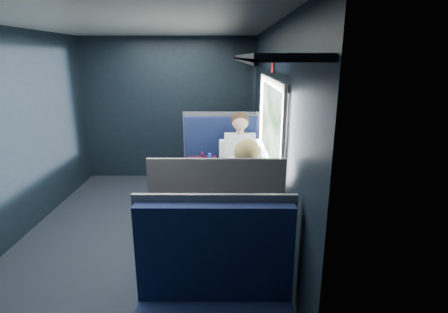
{
  "coord_description": "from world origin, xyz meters",
  "views": [
    {
      "loc": [
        0.92,
        -3.61,
        1.98
      ],
      "look_at": [
        0.9,
        0.0,
        0.95
      ],
      "focal_mm": 28.0,
      "sensor_mm": 36.0,
      "label": 1
    }
  ],
  "objects_px": {
    "man": "(240,159)",
    "woman": "(246,202)",
    "seat_row_front": "(222,158)",
    "bottle_small": "(262,161)",
    "laptop": "(265,166)",
    "table": "(236,182)",
    "seat_bay_far": "(218,242)",
    "cup": "(257,162)",
    "seat_bay_near": "(220,176)"
  },
  "relations": [
    {
      "from": "man",
      "to": "laptop",
      "type": "height_order",
      "value": "man"
    },
    {
      "from": "seat_bay_near",
      "to": "woman",
      "type": "xyz_separation_m",
      "value": [
        0.26,
        -1.57,
        0.3
      ]
    },
    {
      "from": "table",
      "to": "man",
      "type": "relative_size",
      "value": 0.76
    },
    {
      "from": "man",
      "to": "bottle_small",
      "type": "height_order",
      "value": "man"
    },
    {
      "from": "man",
      "to": "laptop",
      "type": "bearing_deg",
      "value": -65.12
    },
    {
      "from": "seat_bay_far",
      "to": "laptop",
      "type": "xyz_separation_m",
      "value": [
        0.51,
        1.01,
        0.39
      ]
    },
    {
      "from": "laptop",
      "to": "seat_row_front",
      "type": "bearing_deg",
      "value": 107.12
    },
    {
      "from": "seat_row_front",
      "to": "woman",
      "type": "xyz_separation_m",
      "value": [
        0.25,
        -2.5,
        0.32
      ]
    },
    {
      "from": "woman",
      "to": "laptop",
      "type": "height_order",
      "value": "woman"
    },
    {
      "from": "table",
      "to": "seat_row_front",
      "type": "xyz_separation_m",
      "value": [
        -0.18,
        1.8,
        -0.25
      ]
    },
    {
      "from": "table",
      "to": "seat_bay_far",
      "type": "height_order",
      "value": "seat_bay_far"
    },
    {
      "from": "woman",
      "to": "laptop",
      "type": "relative_size",
      "value": 3.96
    },
    {
      "from": "seat_bay_near",
      "to": "seat_row_front",
      "type": "distance_m",
      "value": 0.93
    },
    {
      "from": "man",
      "to": "laptop",
      "type": "relative_size",
      "value": 3.96
    },
    {
      "from": "seat_row_front",
      "to": "bottle_small",
      "type": "distance_m",
      "value": 1.71
    },
    {
      "from": "seat_bay_near",
      "to": "man",
      "type": "xyz_separation_m",
      "value": [
        0.26,
        -0.17,
        0.29
      ]
    },
    {
      "from": "seat_bay_far",
      "to": "bottle_small",
      "type": "distance_m",
      "value": 1.26
    },
    {
      "from": "seat_bay_far",
      "to": "man",
      "type": "bearing_deg",
      "value": 80.97
    },
    {
      "from": "seat_row_front",
      "to": "laptop",
      "type": "relative_size",
      "value": 3.48
    },
    {
      "from": "seat_bay_far",
      "to": "seat_row_front",
      "type": "height_order",
      "value": "seat_bay_far"
    },
    {
      "from": "man",
      "to": "seat_bay_far",
      "type": "bearing_deg",
      "value": -99.03
    },
    {
      "from": "seat_bay_far",
      "to": "woman",
      "type": "distance_m",
      "value": 0.43
    },
    {
      "from": "cup",
      "to": "woman",
      "type": "bearing_deg",
      "value": -100.38
    },
    {
      "from": "seat_bay_far",
      "to": "bottle_small",
      "type": "relative_size",
      "value": 5.69
    },
    {
      "from": "seat_bay_near",
      "to": "cup",
      "type": "xyz_separation_m",
      "value": [
        0.45,
        -0.54,
        0.36
      ]
    },
    {
      "from": "table",
      "to": "man",
      "type": "xyz_separation_m",
      "value": [
        0.07,
        0.7,
        0.06
      ]
    },
    {
      "from": "woman",
      "to": "bottle_small",
      "type": "height_order",
      "value": "woman"
    },
    {
      "from": "seat_bay_far",
      "to": "cup",
      "type": "height_order",
      "value": "seat_bay_far"
    },
    {
      "from": "seat_bay_far",
      "to": "laptop",
      "type": "bearing_deg",
      "value": 63.09
    },
    {
      "from": "bottle_small",
      "to": "seat_row_front",
      "type": "bearing_deg",
      "value": 106.84
    },
    {
      "from": "seat_row_front",
      "to": "bottle_small",
      "type": "relative_size",
      "value": 5.23
    },
    {
      "from": "seat_row_front",
      "to": "cup",
      "type": "distance_m",
      "value": 1.58
    },
    {
      "from": "man",
      "to": "laptop",
      "type": "distance_m",
      "value": 0.63
    },
    {
      "from": "seat_row_front",
      "to": "bottle_small",
      "type": "bearing_deg",
      "value": -73.16
    },
    {
      "from": "woman",
      "to": "cup",
      "type": "bearing_deg",
      "value": 79.62
    },
    {
      "from": "table",
      "to": "bottle_small",
      "type": "relative_size",
      "value": 4.51
    },
    {
      "from": "laptop",
      "to": "cup",
      "type": "distance_m",
      "value": 0.2
    },
    {
      "from": "table",
      "to": "bottle_small",
      "type": "distance_m",
      "value": 0.4
    },
    {
      "from": "seat_bay_far",
      "to": "seat_row_front",
      "type": "bearing_deg",
      "value": 90.0
    },
    {
      "from": "bottle_small",
      "to": "cup",
      "type": "xyz_separation_m",
      "value": [
        -0.04,
        0.11,
        -0.05
      ]
    },
    {
      "from": "woman",
      "to": "cup",
      "type": "xyz_separation_m",
      "value": [
        0.19,
        1.03,
        0.06
      ]
    },
    {
      "from": "seat_bay_far",
      "to": "cup",
      "type": "xyz_separation_m",
      "value": [
        0.44,
        1.2,
        0.37
      ]
    },
    {
      "from": "laptop",
      "to": "bottle_small",
      "type": "bearing_deg",
      "value": 112.78
    },
    {
      "from": "table",
      "to": "bottle_small",
      "type": "xyz_separation_m",
      "value": [
        0.3,
        0.21,
        0.17
      ]
    },
    {
      "from": "man",
      "to": "woman",
      "type": "height_order",
      "value": "same"
    },
    {
      "from": "seat_bay_near",
      "to": "bottle_small",
      "type": "relative_size",
      "value": 5.69
    },
    {
      "from": "seat_bay_near",
      "to": "seat_row_front",
      "type": "relative_size",
      "value": 1.09
    },
    {
      "from": "cup",
      "to": "seat_row_front",
      "type": "bearing_deg",
      "value": 106.6
    },
    {
      "from": "laptop",
      "to": "bottle_small",
      "type": "distance_m",
      "value": 0.09
    },
    {
      "from": "seat_bay_far",
      "to": "bottle_small",
      "type": "height_order",
      "value": "seat_bay_far"
    }
  ]
}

